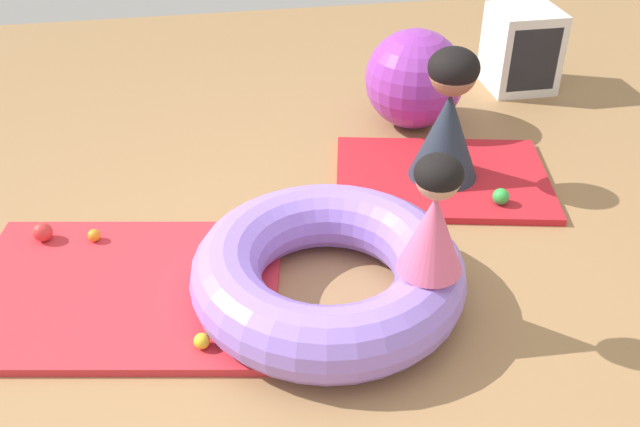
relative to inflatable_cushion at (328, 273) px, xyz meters
name	(u,v)px	position (x,y,z in m)	size (l,w,h in m)	color
ground_plane	(296,298)	(-0.14, 0.04, -0.16)	(8.00, 8.00, 0.00)	#9E7549
gym_mat_front	(124,290)	(-0.91, 0.21, -0.14)	(1.40, 1.03, 0.04)	red
gym_mat_center_rear	(442,178)	(0.83, 0.89, -0.14)	(1.19, 0.87, 0.04)	red
inflatable_cushion	(328,273)	(0.00, 0.00, 0.00)	(1.21, 1.21, 0.31)	#9975EA
child_in_pink	(434,216)	(0.37, -0.23, 0.41)	(0.38, 0.38, 0.52)	#E5608E
adult_seated	(448,117)	(0.83, 0.89, 0.25)	(0.54, 0.54, 0.75)	#232D3D
play_ball_orange	(94,235)	(-1.06, 0.59, -0.08)	(0.06, 0.06, 0.06)	orange
play_ball_yellow	(202,341)	(-0.57, -0.24, -0.08)	(0.07, 0.07, 0.07)	yellow
play_ball_red	(43,232)	(-1.30, 0.64, -0.07)	(0.10, 0.10, 0.10)	red
play_ball_green	(501,197)	(1.04, 0.56, -0.07)	(0.09, 0.09, 0.09)	green
exercise_ball_large	(414,79)	(0.86, 1.61, 0.16)	(0.62, 0.62, 0.62)	purple
storage_cube	(523,50)	(1.76, 2.03, 0.12)	(0.44, 0.44, 0.56)	silver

